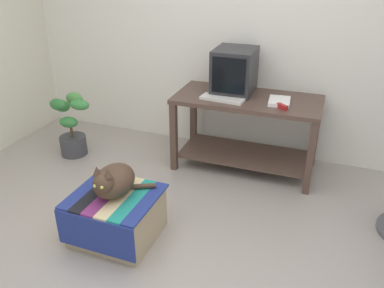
{
  "coord_description": "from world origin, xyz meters",
  "views": [
    {
      "loc": [
        0.97,
        -1.86,
        1.99
      ],
      "look_at": [
        -0.07,
        0.85,
        0.55
      ],
      "focal_mm": 37.44,
      "sensor_mm": 36.0,
      "label": 1
    }
  ],
  "objects": [
    {
      "name": "back_wall",
      "position": [
        0.0,
        2.05,
        1.3
      ],
      "size": [
        8.0,
        0.1,
        2.6
      ],
      "primitive_type": "cube",
      "color": "silver",
      "rests_on": "ground_plane"
    },
    {
      "name": "stapler",
      "position": [
        0.54,
        1.42,
        0.75
      ],
      "size": [
        0.11,
        0.1,
        0.04
      ],
      "primitive_type": "cube",
      "rotation": [
        0.0,
        0.0,
        0.89
      ],
      "color": "#A31E1E",
      "rests_on": "desk"
    },
    {
      "name": "keyboard",
      "position": [
        -0.01,
        1.45,
        0.74
      ],
      "size": [
        0.41,
        0.18,
        0.02
      ],
      "primitive_type": "cube",
      "rotation": [
        0.0,
        0.0,
        -0.08
      ],
      "color": "beige",
      "rests_on": "desk"
    },
    {
      "name": "ottoman_with_blanket",
      "position": [
        -0.43,
        0.21,
        0.18
      ],
      "size": [
        0.62,
        0.57,
        0.36
      ],
      "color": "tan",
      "rests_on": "ground_plane"
    },
    {
      "name": "potted_plant",
      "position": [
        -1.55,
        1.22,
        0.3
      ],
      "size": [
        0.46,
        0.34,
        0.65
      ],
      "color": "#3D3D42",
      "rests_on": "ground_plane"
    },
    {
      "name": "tv_monitor",
      "position": [
        0.03,
        1.7,
        0.94
      ],
      "size": [
        0.38,
        0.44,
        0.42
      ],
      "rotation": [
        0.0,
        0.0,
        0.02
      ],
      "color": "#28282B",
      "rests_on": "desk"
    },
    {
      "name": "cat",
      "position": [
        -0.44,
        0.22,
        0.48
      ],
      "size": [
        0.4,
        0.41,
        0.29
      ],
      "rotation": [
        0.0,
        0.0,
        0.04
      ],
      "color": "#473323",
      "rests_on": "ottoman_with_blanket"
    },
    {
      "name": "desk",
      "position": [
        0.19,
        1.6,
        0.5
      ],
      "size": [
        1.36,
        0.67,
        0.73
      ],
      "rotation": [
        0.0,
        0.0,
        0.02
      ],
      "color": "#4C382D",
      "rests_on": "ground_plane"
    },
    {
      "name": "ground_plane",
      "position": [
        0.0,
        0.0,
        0.0
      ],
      "size": [
        14.0,
        14.0,
        0.0
      ],
      "primitive_type": "plane",
      "color": "#9E9389"
    },
    {
      "name": "book",
      "position": [
        0.49,
        1.56,
        0.75
      ],
      "size": [
        0.21,
        0.26,
        0.03
      ],
      "primitive_type": "cube",
      "rotation": [
        0.0,
        0.0,
        0.11
      ],
      "color": "white",
      "rests_on": "desk"
    }
  ]
}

